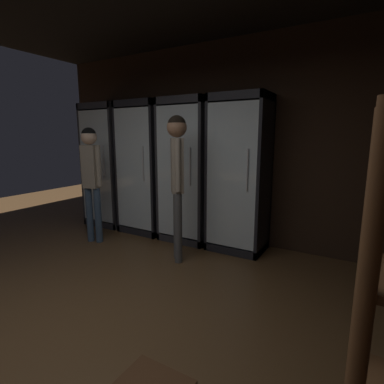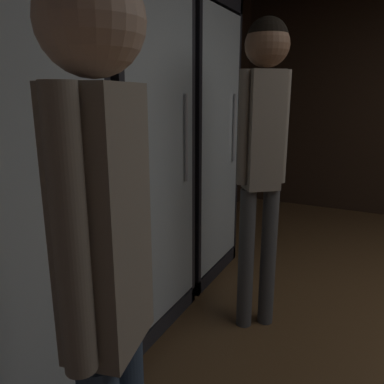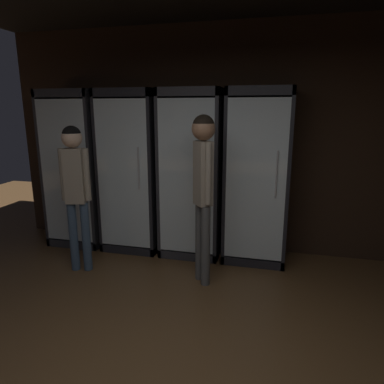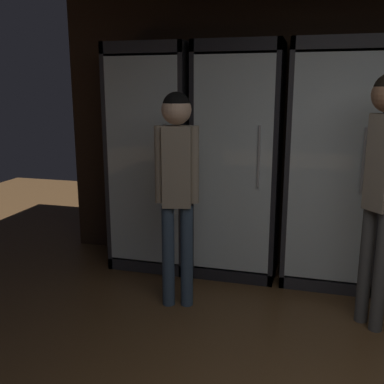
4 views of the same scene
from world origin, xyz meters
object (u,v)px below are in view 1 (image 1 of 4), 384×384
Objects in this scene: cooler_left at (146,169)px; shopper_far at (177,167)px; cooler_far_left at (110,167)px; shopper_near at (91,170)px; cooler_right at (240,176)px; cooler_center at (189,173)px.

shopper_far is (1.08, -0.76, 0.16)m from cooler_left.
shopper_near is (0.47, -0.82, 0.06)m from cooler_far_left.
cooler_far_left and cooler_left have the same top height.
shopper_far is (-0.49, -0.76, 0.16)m from cooler_right.
cooler_far_left is 1.25× the size of shopper_near.
cooler_right is at bearing 23.44° from shopper_near.
cooler_right is 2.06m from shopper_near.
cooler_left is 1.33m from shopper_far.
cooler_left and cooler_center have the same top height.
cooler_far_left is 0.79m from cooler_left.
cooler_far_left is at bearing -180.00° from cooler_right.
cooler_right is (1.57, -0.00, -0.00)m from cooler_left.
shopper_near is at bearing -177.70° from shopper_far.
cooler_right is (0.79, 0.00, 0.00)m from cooler_center.
cooler_far_left and cooler_right have the same top height.
cooler_left is 1.00× the size of cooler_right.
cooler_center is (1.57, -0.00, 0.00)m from cooler_far_left.
shopper_near is (-0.32, -0.82, 0.05)m from cooler_left.
cooler_far_left is 0.95m from shopper_near.
shopper_near is at bearing -143.43° from cooler_center.
cooler_far_left is at bearing 157.79° from shopper_far.
cooler_center reaches higher than shopper_near.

